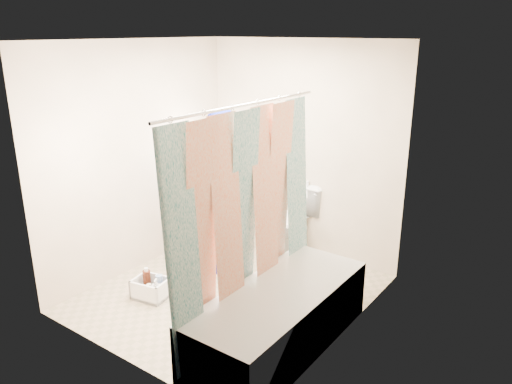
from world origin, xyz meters
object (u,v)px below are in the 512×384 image
Objects in this scene: bathtub at (279,316)px; plumber at (219,192)px; toilet at (289,222)px; cleaning_caddy at (152,289)px.

plumber reaches higher than bathtub.
toilet is (-0.86, 1.51, 0.14)m from bathtub.
toilet is 0.93m from plumber.
bathtub is at bearing -7.28° from cleaning_caddy.
plumber reaches higher than toilet.
cleaning_caddy is (-0.56, -1.59, -0.32)m from toilet.
cleaning_caddy is (-0.11, -0.91, -0.77)m from plumber.
toilet is 0.48× the size of plumber.
plumber is (-1.31, 0.82, 0.60)m from bathtub.
plumber is at bearing 147.80° from bathtub.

